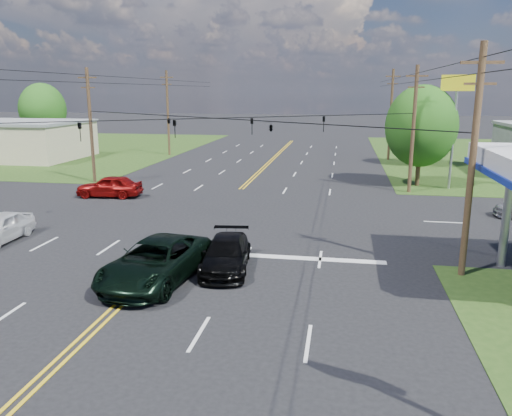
% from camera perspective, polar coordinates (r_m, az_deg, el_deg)
% --- Properties ---
extents(ground, '(280.00, 280.00, 0.00)m').
position_cam_1_polar(ground, '(32.07, -4.57, -0.57)').
color(ground, black).
rests_on(ground, ground).
extents(grass_nw, '(46.00, 48.00, 0.03)m').
position_cam_1_polar(grass_nw, '(75.86, -24.76, 6.25)').
color(grass_nw, '#224014').
rests_on(grass_nw, ground).
extents(stop_bar, '(10.00, 0.50, 0.02)m').
position_cam_1_polar(stop_bar, '(23.60, 2.46, -5.63)').
color(stop_bar, silver).
rests_on(stop_bar, ground).
extents(retail_nw, '(16.00, 11.00, 4.00)m').
position_cam_1_polar(retail_nw, '(64.67, -26.22, 6.89)').
color(retail_nw, beige).
rests_on(retail_nw, ground).
extents(pole_se, '(1.60, 0.28, 9.50)m').
position_cam_1_polar(pole_se, '(21.95, 23.51, 5.04)').
color(pole_se, '#41271B').
rests_on(pole_se, ground).
extents(pole_nw, '(1.60, 0.28, 9.50)m').
position_cam_1_polar(pole_nw, '(44.43, -18.37, 9.07)').
color(pole_nw, '#41271B').
rests_on(pole_nw, ground).
extents(pole_ne, '(1.60, 0.28, 9.50)m').
position_cam_1_polar(pole_ne, '(39.59, 17.53, 8.70)').
color(pole_ne, '#41271B').
rests_on(pole_ne, ground).
extents(pole_left_far, '(1.60, 0.28, 10.00)m').
position_cam_1_polar(pole_left_far, '(61.82, -10.04, 10.75)').
color(pole_left_far, '#41271B').
rests_on(pole_left_far, ground).
extents(pole_right_far, '(1.60, 0.28, 10.00)m').
position_cam_1_polar(pole_right_far, '(58.44, 15.16, 10.37)').
color(pole_right_far, '#41271B').
rests_on(pole_right_far, ground).
extents(span_wire_signals, '(26.00, 18.00, 1.13)m').
position_cam_1_polar(span_wire_signals, '(31.20, -4.77, 10.19)').
color(span_wire_signals, black).
rests_on(span_wire_signals, ground).
extents(power_lines, '(26.04, 100.00, 0.64)m').
position_cam_1_polar(power_lines, '(29.24, -5.88, 15.07)').
color(power_lines, black).
rests_on(power_lines, ground).
extents(tree_right_a, '(5.70, 5.70, 8.18)m').
position_cam_1_polar(tree_right_a, '(42.70, 18.36, 8.87)').
color(tree_right_a, '#41271B').
rests_on(tree_right_a, ground).
extents(tree_right_b, '(4.94, 4.94, 7.09)m').
position_cam_1_polar(tree_right_b, '(54.96, 19.14, 8.96)').
color(tree_right_b, '#41271B').
rests_on(tree_right_b, ground).
extents(tree_far_l, '(6.08, 6.08, 8.72)m').
position_cam_1_polar(tree_far_l, '(73.85, -23.20, 10.30)').
color(tree_far_l, '#41271B').
rests_on(tree_far_l, ground).
extents(pickup_dkgreen, '(3.59, 6.49, 1.72)m').
position_cam_1_polar(pickup_dkgreen, '(20.82, -11.38, -6.01)').
color(pickup_dkgreen, black).
rests_on(pickup_dkgreen, ground).
extents(suv_black, '(2.50, 5.00, 1.40)m').
position_cam_1_polar(suv_black, '(21.86, -3.43, -5.27)').
color(suv_black, black).
rests_on(suv_black, ground).
extents(sedan_red, '(4.85, 2.27, 1.61)m').
position_cam_1_polar(sedan_red, '(38.24, -16.41, 2.41)').
color(sedan_red, maroon).
rests_on(sedan_red, ground).
extents(polesign_ne, '(2.41, 0.90, 8.84)m').
position_cam_1_polar(polesign_ne, '(42.03, 21.94, 11.44)').
color(polesign_ne, '#A5A5AA').
rests_on(polesign_ne, ground).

